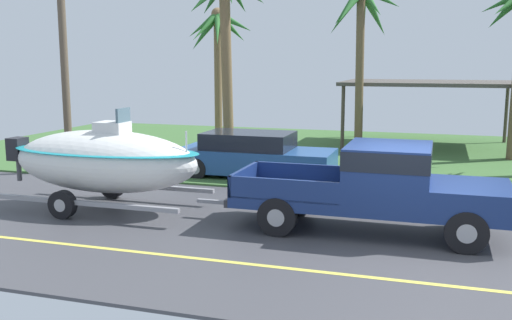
{
  "coord_description": "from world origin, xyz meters",
  "views": [
    {
      "loc": [
        0.46,
        -11.07,
        3.51
      ],
      "look_at": [
        -3.35,
        0.94,
        1.37
      ],
      "focal_mm": 40.98,
      "sensor_mm": 36.0,
      "label": 1
    }
  ],
  "objects": [
    {
      "name": "pickup_truck_towing",
      "position": [
        -0.53,
        0.85,
        1.03
      ],
      "size": [
        5.74,
        1.98,
        1.84
      ],
      "color": "navy",
      "rests_on": "ground"
    },
    {
      "name": "palm_tree_far_right",
      "position": [
        -6.57,
        7.78,
        4.92
      ],
      "size": [
        2.48,
        2.89,
        6.52
      ],
      "color": "brown",
      "rests_on": "ground"
    },
    {
      "name": "parked_sedan_near",
      "position": [
        -4.88,
        5.59,
        0.67
      ],
      "size": [
        4.7,
        1.93,
        1.38
      ],
      "color": "#234C89",
      "rests_on": "ground"
    },
    {
      "name": "palm_tree_near_right",
      "position": [
        -2.47,
        10.89,
        4.95
      ],
      "size": [
        2.81,
        3.25,
        6.35
      ],
      "color": "brown",
      "rests_on": "ground"
    },
    {
      "name": "ground",
      "position": [
        0.0,
        8.38,
        -0.01
      ],
      "size": [
        36.0,
        22.0,
        0.11
      ],
      "color": "#424247"
    },
    {
      "name": "utility_pole",
      "position": [
        -10.8,
        4.68,
        3.86
      ],
      "size": [
        0.24,
        1.8,
        7.43
      ],
      "color": "brown",
      "rests_on": "ground"
    },
    {
      "name": "palm_tree_near_left",
      "position": [
        -7.78,
        10.13,
        4.34
      ],
      "size": [
        3.02,
        2.63,
        5.5
      ],
      "color": "brown",
      "rests_on": "ground"
    },
    {
      "name": "boat_on_trailer",
      "position": [
        -7.1,
        0.85,
        1.18
      ],
      "size": [
        5.92,
        2.33,
        2.44
      ],
      "color": "gray",
      "rests_on": "ground"
    },
    {
      "name": "carport_awning",
      "position": [
        -0.02,
        13.68,
        2.57
      ],
      "size": [
        6.79,
        4.77,
        2.7
      ],
      "color": "#4C4238",
      "rests_on": "ground"
    }
  ]
}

